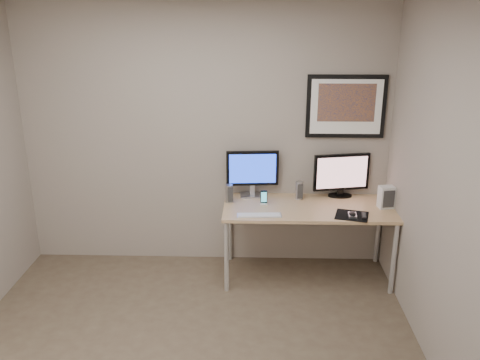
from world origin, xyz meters
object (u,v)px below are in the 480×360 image
at_px(monitor_large, 252,172).
at_px(keyboard, 259,215).
at_px(phone_dock, 264,198).
at_px(speaker_right, 299,190).
at_px(monitor_tv, 341,174).
at_px(framed_art, 346,106).
at_px(desk, 308,213).
at_px(speaker_left, 229,194).
at_px(fan_unit, 386,197).

distance_m(monitor_large, keyboard, 0.56).
bearing_deg(phone_dock, speaker_right, 24.35).
bearing_deg(monitor_tv, framed_art, 68.51).
bearing_deg(framed_art, desk, -136.54).
xyz_separation_m(framed_art, monitor_large, (-0.88, -0.08, -0.63)).
distance_m(framed_art, monitor_tv, 0.66).
height_order(desk, framed_art, framed_art).
height_order(monitor_large, speaker_left, monitor_large).
relative_size(phone_dock, keyboard, 0.35).
bearing_deg(speaker_left, fan_unit, -27.68).
bearing_deg(framed_art, speaker_right, -162.88).
relative_size(desk, keyboard, 3.99).
bearing_deg(monitor_large, keyboard, -86.80).
distance_m(desk, monitor_tv, 0.53).
bearing_deg(speaker_right, speaker_left, 178.38).
relative_size(speaker_left, fan_unit, 0.85).
height_order(monitor_large, keyboard, monitor_large).
relative_size(speaker_left, speaker_right, 1.00).
height_order(monitor_large, monitor_tv, monitor_large).
bearing_deg(speaker_left, desk, -30.66).
bearing_deg(framed_art, fan_unit, -42.21).
bearing_deg(fan_unit, keyboard, 179.02).
xyz_separation_m(desk, fan_unit, (0.72, -0.01, 0.17)).
bearing_deg(speaker_left, monitor_large, 13.27).
bearing_deg(speaker_left, keyboard, -72.81).
bearing_deg(desk, phone_dock, 175.11).
relative_size(speaker_right, keyboard, 0.44).
bearing_deg(monitor_tv, fan_unit, -47.23).
height_order(monitor_tv, speaker_left, monitor_tv).
xyz_separation_m(desk, monitor_tv, (0.34, 0.27, 0.30)).
distance_m(speaker_left, speaker_right, 0.69).
xyz_separation_m(phone_dock, keyboard, (-0.05, -0.28, -0.06)).
xyz_separation_m(speaker_left, speaker_right, (0.68, 0.11, -0.00)).
height_order(monitor_large, phone_dock, monitor_large).
distance_m(speaker_right, phone_dock, 0.38).
bearing_deg(monitor_tv, desk, -152.11).
bearing_deg(desk, speaker_left, 173.46).
xyz_separation_m(speaker_right, phone_dock, (-0.35, -0.17, -0.02)).
relative_size(monitor_large, speaker_left, 2.88).
distance_m(speaker_left, fan_unit, 1.48).
relative_size(monitor_large, keyboard, 1.28).
relative_size(framed_art, phone_dock, 5.29).
height_order(phone_dock, fan_unit, fan_unit).
bearing_deg(desk, monitor_large, 154.26).
bearing_deg(monitor_tv, speaker_left, 178.69).
distance_m(monitor_large, fan_unit, 1.29).
height_order(desk, fan_unit, fan_unit).
bearing_deg(keyboard, framed_art, 32.32).
distance_m(monitor_large, speaker_left, 0.33).
bearing_deg(fan_unit, monitor_large, 155.93).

